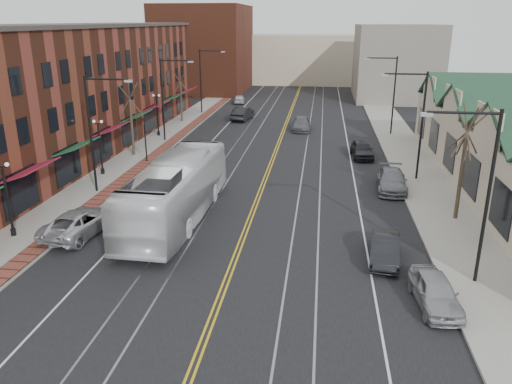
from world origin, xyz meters
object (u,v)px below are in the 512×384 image
(transit_bus, at_px, (176,190))
(parked_car_a, at_px, (435,292))
(parked_suv, at_px, (80,222))
(parked_car_c, at_px, (392,180))
(parked_car_b, at_px, (385,249))
(parked_car_d, at_px, (362,149))

(transit_bus, height_order, parked_car_a, transit_bus)
(parked_suv, distance_m, parked_car_c, 21.28)
(parked_suv, distance_m, parked_car_b, 16.91)
(parked_car_d, bearing_deg, parked_car_c, -84.20)
(parked_suv, xyz_separation_m, parked_car_c, (18.60, 10.34, -0.01))
(parked_car_b, xyz_separation_m, parked_car_c, (1.73, 11.50, 0.06))
(parked_car_b, distance_m, parked_car_d, 20.42)
(parked_car_c, xyz_separation_m, parked_car_d, (-1.49, 8.92, 0.02))
(parked_car_c, height_order, parked_car_d, parked_car_d)
(transit_bus, bearing_deg, parked_car_b, 163.04)
(transit_bus, relative_size, parked_suv, 2.55)
(parked_car_a, bearing_deg, parked_car_c, 84.43)
(parked_suv, xyz_separation_m, parked_car_d, (17.11, 19.26, 0.01))
(parked_car_a, height_order, parked_car_b, parked_car_a)
(parked_car_b, bearing_deg, transit_bus, 167.77)
(parked_car_c, distance_m, parked_car_d, 9.04)
(parked_car_a, xyz_separation_m, parked_car_c, (0.07, 15.56, 0.04))
(transit_bus, xyz_separation_m, parked_car_b, (11.99, -4.05, -1.21))
(parked_car_b, bearing_deg, parked_suv, -177.47)
(parked_car_a, bearing_deg, parked_car_d, 88.01)
(parked_suv, relative_size, parked_car_d, 1.21)
(parked_car_d, bearing_deg, parked_car_a, -90.35)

